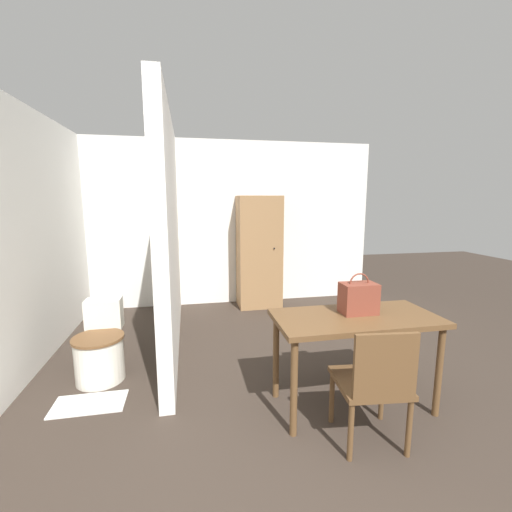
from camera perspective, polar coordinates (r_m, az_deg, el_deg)
The scene contains 9 objects.
wall_back at distance 5.35m, azimuth -6.12°, elevation 5.40°, with size 4.85×0.12×2.50m.
wall_left at distance 3.55m, azimuth -36.28°, elevation 1.53°, with size 0.12×5.13×2.50m.
partition_wall at distance 3.88m, azimuth -14.23°, elevation 3.61°, with size 0.12×2.80×2.50m.
dining_table at distance 2.79m, azimuth 16.25°, elevation -11.31°, with size 1.25×0.60×0.75m.
wooden_chair at distance 2.48m, azimuth 19.12°, elevation -19.15°, with size 0.48×0.48×0.84m.
toilet at distance 3.54m, azimuth -24.51°, elevation -13.96°, with size 0.44×0.59×0.68m.
handbag at distance 2.79m, azimuth 16.71°, elevation -6.70°, with size 0.27×0.17×0.32m.
wooden_cabinet at distance 5.17m, azimuth 0.49°, elevation 0.70°, with size 0.64×0.50×1.67m.
bath_mat at distance 3.27m, azimuth -26.02°, elevation -21.27°, with size 0.55×0.30×0.01m.
Camera 1 is at (-0.49, -1.13, 1.63)m, focal length 24.00 mm.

